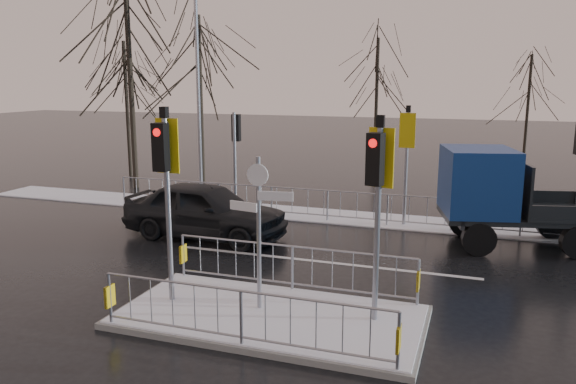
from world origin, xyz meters
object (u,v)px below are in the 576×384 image
(traffic_island, at_px, (269,301))
(car_far_lane, at_px, (205,210))
(street_lamp_left, at_px, (200,84))
(flatbed_truck, at_px, (508,195))

(traffic_island, xyz_separation_m, car_far_lane, (-3.92, 4.88, 0.45))
(traffic_island, xyz_separation_m, street_lamp_left, (-6.42, 9.49, 4.10))
(car_far_lane, height_order, street_lamp_left, street_lamp_left)
(traffic_island, bearing_deg, street_lamp_left, 124.07)
(traffic_island, height_order, flatbed_truck, traffic_island)
(flatbed_truck, bearing_deg, car_far_lane, -166.83)
(car_far_lane, bearing_deg, traffic_island, -138.68)
(car_far_lane, distance_m, street_lamp_left, 6.39)
(traffic_island, relative_size, car_far_lane, 1.21)
(flatbed_truck, bearing_deg, traffic_island, -123.53)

